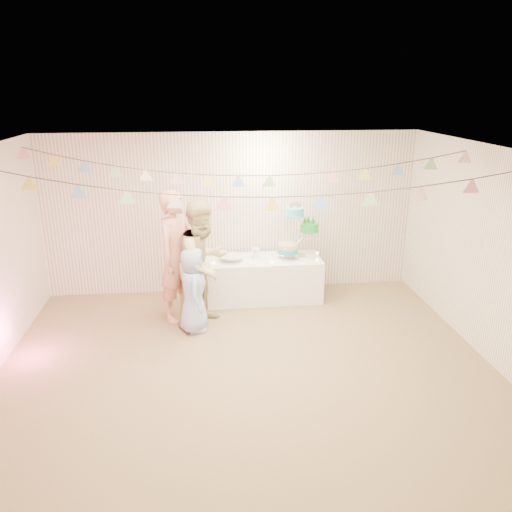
{
  "coord_description": "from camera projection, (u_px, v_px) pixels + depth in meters",
  "views": [
    {
      "loc": [
        -0.49,
        -5.35,
        3.26
      ],
      "look_at": [
        0.2,
        0.8,
        1.15
      ],
      "focal_mm": 35.0,
      "sensor_mm": 36.0,
      "label": 1
    }
  ],
  "objects": [
    {
      "name": "floor",
      "position": [
        247.0,
        366.0,
        6.13
      ],
      "size": [
        6.0,
        6.0,
        0.0
      ],
      "primitive_type": "plane",
      "color": "olive",
      "rests_on": "ground"
    },
    {
      "name": "ceiling",
      "position": [
        246.0,
        152.0,
        5.29
      ],
      "size": [
        6.0,
        6.0,
        0.0
      ],
      "primitive_type": "plane",
      "color": "white",
      "rests_on": "ground"
    },
    {
      "name": "back_wall",
      "position": [
        232.0,
        214.0,
        8.06
      ],
      "size": [
        6.0,
        6.0,
        0.0
      ],
      "primitive_type": "plane",
      "color": "white",
      "rests_on": "ground"
    },
    {
      "name": "front_wall",
      "position": [
        281.0,
        393.0,
        3.36
      ],
      "size": [
        6.0,
        6.0,
        0.0
      ],
      "primitive_type": "plane",
      "color": "white",
      "rests_on": "ground"
    },
    {
      "name": "right_wall",
      "position": [
        493.0,
        257.0,
        6.03
      ],
      "size": [
        5.0,
        5.0,
        0.0
      ],
      "primitive_type": "plane",
      "color": "white",
      "rests_on": "ground"
    },
    {
      "name": "table",
      "position": [
        263.0,
        279.0,
        7.98
      ],
      "size": [
        1.81,
        0.72,
        0.68
      ],
      "primitive_type": "cube",
      "color": "white",
      "rests_on": "floor"
    },
    {
      "name": "cake_stand",
      "position": [
        298.0,
        227.0,
        7.82
      ],
      "size": [
        0.74,
        0.44,
        0.83
      ],
      "primitive_type": null,
      "color": "silver",
      "rests_on": "table"
    },
    {
      "name": "cake_bottom",
      "position": [
        289.0,
        249.0,
        7.85
      ],
      "size": [
        0.31,
        0.31,
        0.15
      ],
      "primitive_type": null,
      "color": "teal",
      "rests_on": "cake_stand"
    },
    {
      "name": "cake_middle",
      "position": [
        308.0,
        229.0,
        7.94
      ],
      "size": [
        0.27,
        0.27,
        0.22
      ],
      "primitive_type": null,
      "color": "green",
      "rests_on": "cake_stand"
    },
    {
      "name": "cake_top_tier",
      "position": [
        295.0,
        215.0,
        7.71
      ],
      "size": [
        0.25,
        0.25,
        0.19
      ],
      "primitive_type": null,
      "color": "#4BB3EE",
      "rests_on": "cake_stand"
    },
    {
      "name": "platter",
      "position": [
        232.0,
        256.0,
        7.74
      ],
      "size": [
        0.37,
        0.37,
        0.02
      ],
      "primitive_type": "cylinder",
      "color": "white",
      "rests_on": "table"
    },
    {
      "name": "posy",
      "position": [
        255.0,
        248.0,
        7.85
      ],
      "size": [
        0.16,
        0.16,
        0.18
      ],
      "primitive_type": null,
      "color": "white",
      "rests_on": "table"
    },
    {
      "name": "person_adult_a",
      "position": [
        177.0,
        257.0,
        7.11
      ],
      "size": [
        0.77,
        0.83,
        1.91
      ],
      "primitive_type": "imported",
      "rotation": [
        0.0,
        0.0,
        0.98
      ],
      "color": "tan",
      "rests_on": "floor"
    },
    {
      "name": "person_adult_b",
      "position": [
        204.0,
        264.0,
        6.97
      ],
      "size": [
        1.11,
        1.12,
        1.82
      ],
      "primitive_type": "imported",
      "rotation": [
        0.0,
        0.0,
        0.81
      ],
      "color": "tan",
      "rests_on": "floor"
    },
    {
      "name": "person_child",
      "position": [
        193.0,
        290.0,
        6.85
      ],
      "size": [
        0.43,
        0.62,
        1.21
      ],
      "primitive_type": "imported",
      "rotation": [
        0.0,
        0.0,
        1.65
      ],
      "color": "#9DB3DF",
      "rests_on": "floor"
    },
    {
      "name": "bunting_back",
      "position": [
        238.0,
        161.0,
        6.41
      ],
      "size": [
        5.6,
        1.1,
        0.4
      ],
      "primitive_type": null,
      "color": "pink",
      "rests_on": "ceiling"
    },
    {
      "name": "bunting_front",
      "position": [
        248.0,
        181.0,
        5.2
      ],
      "size": [
        5.6,
        0.9,
        0.36
      ],
      "primitive_type": null,
      "color": "#72A5E5",
      "rests_on": "ceiling"
    },
    {
      "name": "tealight_0",
      "position": [
        213.0,
        263.0,
        7.64
      ],
      "size": [
        0.04,
        0.04,
        0.03
      ],
      "primitive_type": "cylinder",
      "color": "#FFD88C",
      "rests_on": "table"
    },
    {
      "name": "tealight_1",
      "position": [
        241.0,
        255.0,
        8.0
      ],
      "size": [
        0.04,
        0.04,
        0.03
      ],
      "primitive_type": "cylinder",
      "color": "#FFD88C",
      "rests_on": "table"
    },
    {
      "name": "tealight_2",
      "position": [
        272.0,
        262.0,
        7.67
      ],
      "size": [
        0.04,
        0.04,
        0.03
      ],
      "primitive_type": "cylinder",
      "color": "#FFD88C",
      "rests_on": "table"
    },
    {
      "name": "tealight_3",
      "position": [
        283.0,
        253.0,
        8.11
      ],
      "size": [
        0.04,
        0.04,
        0.03
      ],
      "primitive_type": "cylinder",
      "color": "#FFD88C",
      "rests_on": "table"
    },
    {
      "name": "tealight_4",
      "position": [
        317.0,
        260.0,
        7.78
      ],
      "size": [
        0.04,
        0.04,
        0.03
      ],
      "primitive_type": "cylinder",
      "color": "#FFD88C",
      "rests_on": "table"
    },
    {
      "name": "tealight_5",
      "position": [
        317.0,
        253.0,
        8.1
      ],
      "size": [
        0.04,
        0.04,
        0.03
      ],
      "primitive_type": "cylinder",
      "color": "#FFD88C",
      "rests_on": "table"
    }
  ]
}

